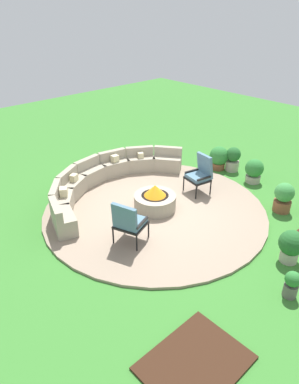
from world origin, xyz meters
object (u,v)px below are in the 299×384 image
at_px(potted_plant_0, 219,157).
at_px(potted_plant_3, 233,159).
at_px(lounge_chair_front_right, 200,173).
at_px(potted_plant_1, 292,283).
at_px(curved_stone_bench, 105,179).
at_px(fire_pit, 155,200).
at_px(potted_plant_4, 254,170).
at_px(potted_plant_5, 284,197).
at_px(potted_plant_2, 291,245).
at_px(lounge_chair_front_left, 129,221).

distance_m(potted_plant_0, potted_plant_3, 0.43).
relative_size(lounge_chair_front_right, potted_plant_0, 1.47).
bearing_deg(potted_plant_1, curved_stone_bench, 90.63).
distance_m(fire_pit, potted_plant_4, 3.30).
bearing_deg(potted_plant_0, potted_plant_5, -107.51).
distance_m(potted_plant_1, potted_plant_5, 3.01).
distance_m(lounge_chair_front_right, potted_plant_2, 3.20).
relative_size(potted_plant_0, potted_plant_3, 0.97).
height_order(curved_stone_bench, potted_plant_2, curved_stone_bench).
bearing_deg(curved_stone_bench, potted_plant_4, -35.92).
height_order(lounge_chair_front_right, potted_plant_3, lounge_chair_front_right).
xyz_separation_m(potted_plant_1, potted_plant_5, (2.56, 1.58, 0.11)).
bearing_deg(potted_plant_1, lounge_chair_front_left, 110.30).
relative_size(lounge_chair_front_right, potted_plant_1, 2.02).
height_order(lounge_chair_front_left, potted_plant_2, lounge_chair_front_left).
height_order(curved_stone_bench, lounge_chair_front_left, lounge_chair_front_left).
distance_m(potted_plant_1, potted_plant_3, 5.28).
bearing_deg(potted_plant_1, potted_plant_2, 29.19).
bearing_deg(potted_plant_2, lounge_chair_front_left, 127.81).
height_order(potted_plant_3, potted_plant_5, potted_plant_5).
bearing_deg(lounge_chair_front_left, potted_plant_0, 82.80).
height_order(potted_plant_0, potted_plant_3, potted_plant_3).
height_order(potted_plant_4, potted_plant_5, potted_plant_5).
distance_m(curved_stone_bench, lounge_chair_front_left, 2.61).
xyz_separation_m(lounge_chair_front_left, potted_plant_0, (4.54, 1.08, -0.21)).
distance_m(potted_plant_1, potted_plant_4, 4.52).
bearing_deg(curved_stone_bench, potted_plant_2, -79.26).
bearing_deg(potted_plant_2, potted_plant_0, 55.96).
height_order(lounge_chair_front_left, lounge_chair_front_right, lounge_chair_front_right).
bearing_deg(potted_plant_2, fire_pit, 101.50).
bearing_deg(potted_plant_4, lounge_chair_front_left, 177.95).
relative_size(lounge_chair_front_left, potted_plant_4, 1.48).
xyz_separation_m(potted_plant_3, potted_plant_4, (-0.20, -0.88, -0.03)).
xyz_separation_m(fire_pit, potted_plant_2, (0.66, -3.26, 0.08)).
relative_size(potted_plant_2, potted_plant_4, 1.01).
height_order(fire_pit, potted_plant_4, fire_pit).
height_order(potted_plant_2, potted_plant_5, potted_plant_5).
bearing_deg(lounge_chair_front_right, potted_plant_4, -98.31).
height_order(curved_stone_bench, lounge_chair_front_right, lounge_chair_front_right).
xyz_separation_m(potted_plant_0, potted_plant_4, (0.03, -1.24, -0.02)).
height_order(potted_plant_1, potted_plant_3, potted_plant_3).
height_order(potted_plant_1, potted_plant_4, potted_plant_4).
relative_size(curved_stone_bench, lounge_chair_front_left, 4.58).
xyz_separation_m(potted_plant_1, potted_plant_4, (3.42, 2.96, 0.08)).
distance_m(curved_stone_bench, potted_plant_4, 4.30).
xyz_separation_m(lounge_chair_front_left, potted_plant_1, (1.15, -3.12, -0.31)).
height_order(curved_stone_bench, potted_plant_5, curved_stone_bench).
relative_size(potted_plant_1, potted_plant_2, 0.75).
bearing_deg(potted_plant_0, potted_plant_3, -56.73).
distance_m(curved_stone_bench, potted_plant_0, 3.68).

